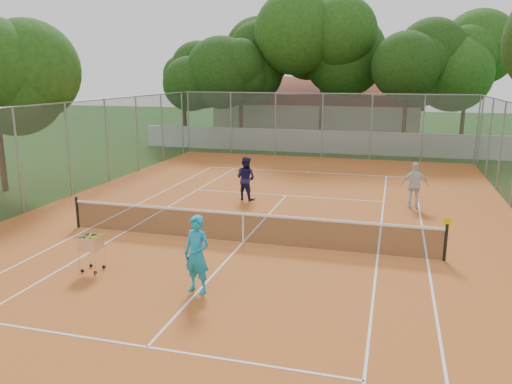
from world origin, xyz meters
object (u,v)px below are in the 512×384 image
(player_far_left, at_px, (246,178))
(ball_hopper, at_px, (92,252))
(tennis_net, at_px, (243,227))
(player_near, at_px, (197,254))
(clubhouse, at_px, (319,109))
(player_far_right, at_px, (415,185))

(player_far_left, bearing_deg, ball_hopper, 95.59)
(tennis_net, relative_size, player_near, 6.23)
(player_far_left, bearing_deg, clubhouse, -72.02)
(player_far_right, height_order, ball_hopper, player_far_right)
(player_far_left, height_order, player_far_right, player_far_left)
(player_far_right, bearing_deg, player_near, 57.32)
(player_near, bearing_deg, player_far_right, 75.98)
(clubhouse, height_order, player_far_right, clubhouse)
(ball_hopper, bearing_deg, player_far_right, 29.00)
(player_far_right, bearing_deg, tennis_net, 43.85)
(tennis_net, relative_size, player_far_left, 6.56)
(player_near, height_order, player_far_left, player_near)
(player_near, bearing_deg, tennis_net, 104.84)
(player_near, xyz_separation_m, ball_hopper, (-3.20, 0.46, -0.42))
(tennis_net, height_order, clubhouse, clubhouse)
(clubhouse, xyz_separation_m, player_far_right, (7.26, -23.24, -1.28))
(tennis_net, height_order, player_far_right, player_far_right)
(player_near, bearing_deg, clubhouse, 108.38)
(player_far_right, bearing_deg, player_far_left, 0.14)
(clubhouse, bearing_deg, tennis_net, -86.05)
(clubhouse, distance_m, player_far_right, 24.38)
(tennis_net, distance_m, ball_hopper, 4.60)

